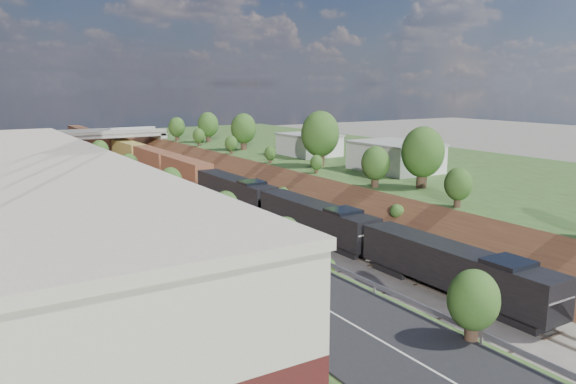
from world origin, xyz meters
name	(u,v)px	position (x,y,z in m)	size (l,w,h in m)	color
platform_right	(404,175)	(33.00, 60.00, 2.50)	(44.00, 180.00, 5.00)	#334C1F
embankment_left	(152,222)	(-11.00, 60.00, 0.00)	(7.07, 180.00, 7.07)	brown
embankment_right	(294,204)	(11.00, 60.00, 0.00)	(7.07, 180.00, 7.07)	brown
rail_left_track	(211,214)	(-2.60, 60.00, 0.09)	(1.58, 180.00, 0.18)	gray
rail_right_track	(245,209)	(2.60, 60.00, 0.09)	(1.58, 180.00, 0.18)	gray
road	(114,187)	(-15.50, 60.00, 5.05)	(8.00, 180.00, 0.10)	black
guardrail	(147,181)	(-11.40, 59.80, 5.55)	(0.10, 171.00, 0.70)	#99999E
commercial_building	(26,203)	(-28.00, 38.00, 8.51)	(14.30, 62.30, 7.00)	maroon
overpass	(111,140)	(0.00, 122.00, 4.92)	(24.50, 8.30, 7.40)	gray
white_building_near	(395,158)	(23.50, 52.00, 7.00)	(9.00, 12.00, 4.00)	silver
white_building_far	(309,145)	(23.00, 74.00, 6.80)	(8.00, 10.00, 3.60)	silver
tree_right_large	(423,153)	(17.00, 40.00, 9.38)	(5.25, 5.25, 7.61)	#473323
tree_left_crest	(327,245)	(-11.80, 20.00, 7.04)	(2.45, 2.45, 3.55)	#473323
freight_train	(156,161)	(2.60, 97.80, 2.76)	(3.29, 166.68, 4.84)	black
suv	(166,203)	(-14.70, 43.36, 6.04)	(3.10, 6.73, 1.87)	black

